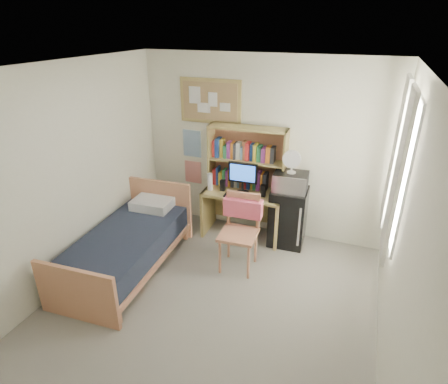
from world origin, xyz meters
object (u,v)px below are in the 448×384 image
at_px(bulletin_board, 210,101).
at_px(speaker_right, 263,191).
at_px(desk, 243,214).
at_px(desk_chair, 238,234).
at_px(microwave, 291,182).
at_px(mini_fridge, 288,217).
at_px(monitor, 243,179).
at_px(speaker_left, 223,185).
at_px(bed, 127,251).
at_px(desk_fan, 292,162).

bearing_deg(bulletin_board, speaker_right, -20.01).
bearing_deg(desk, desk_chair, -77.95).
bearing_deg(microwave, desk_chair, -121.51).
bearing_deg(mini_fridge, desk_chair, -120.89).
xyz_separation_m(desk, monitor, (0.00, -0.06, 0.58)).
bearing_deg(microwave, speaker_left, -177.19).
relative_size(desk_chair, mini_fridge, 1.21).
height_order(monitor, microwave, monitor).
height_order(bed, monitor, monitor).
relative_size(desk_chair, monitor, 2.30).
relative_size(desk, bed, 0.60).
relative_size(bulletin_board, mini_fridge, 1.12).
distance_m(desk_chair, speaker_right, 0.82).
bearing_deg(desk_fan, microwave, 0.00).
height_order(bed, microwave, microwave).
xyz_separation_m(bed, desk_fan, (1.79, 1.38, 0.99)).
height_order(speaker_left, speaker_right, speaker_right).
height_order(bed, speaker_left, speaker_left).
bearing_deg(desk, bed, -132.09).
xyz_separation_m(desk_chair, bed, (-1.34, -0.55, -0.24)).
distance_m(desk_chair, microwave, 1.06).
distance_m(speaker_left, speaker_right, 0.60).
distance_m(desk_chair, bed, 1.46).
distance_m(desk, mini_fridge, 0.67).
bearing_deg(desk_chair, speaker_left, 121.12).
bearing_deg(bed, microwave, 34.36).
height_order(bulletin_board, desk, bulletin_board).
xyz_separation_m(bulletin_board, monitor, (0.63, -0.35, -0.98)).
distance_m(mini_fridge, desk_fan, 0.83).
bearing_deg(bulletin_board, desk, -24.87).
xyz_separation_m(bulletin_board, bed, (-0.50, -1.65, -1.66)).
bearing_deg(mini_fridge, microwave, -90.00).
distance_m(bulletin_board, bed, 2.39).
bearing_deg(mini_fridge, monitor, -174.06).
distance_m(desk, desk_chair, 0.85).
bearing_deg(speaker_left, mini_fridge, 4.36).
distance_m(bulletin_board, speaker_right, 1.49).
distance_m(mini_fridge, microwave, 0.55).
bearing_deg(speaker_left, microwave, 3.17).
height_order(desk_chair, desk_fan, desk_fan).
bearing_deg(desk_chair, speaker_right, 79.70).
bearing_deg(speaker_left, desk_chair, -57.96).
bearing_deg(mini_fridge, desk, -179.20).
distance_m(mini_fridge, speaker_right, 0.53).
bearing_deg(monitor, desk, 90.00).
bearing_deg(speaker_left, bed, -125.25).
height_order(desk, desk_chair, desk_chair).
xyz_separation_m(bulletin_board, speaker_left, (0.33, -0.36, -1.12)).
xyz_separation_m(bulletin_board, desk_fan, (1.29, -0.27, -0.67)).
distance_m(bed, monitor, 1.85).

